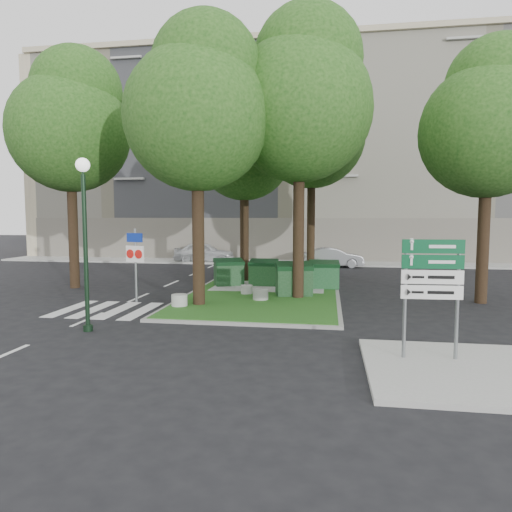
% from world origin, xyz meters
% --- Properties ---
extents(ground, '(120.00, 120.00, 0.00)m').
position_xyz_m(ground, '(0.00, 0.00, 0.00)').
color(ground, black).
rests_on(ground, ground).
extents(median_island, '(6.00, 16.00, 0.12)m').
position_xyz_m(median_island, '(0.50, 8.00, 0.06)').
color(median_island, '#234F16').
rests_on(median_island, ground).
extents(median_kerb, '(6.30, 16.30, 0.10)m').
position_xyz_m(median_kerb, '(0.50, 8.00, 0.05)').
color(median_kerb, gray).
rests_on(median_kerb, ground).
extents(sidewalk_corner, '(5.00, 4.00, 0.12)m').
position_xyz_m(sidewalk_corner, '(6.50, -3.50, 0.06)').
color(sidewalk_corner, '#999993').
rests_on(sidewalk_corner, ground).
extents(building_sidewalk, '(42.00, 3.00, 0.12)m').
position_xyz_m(building_sidewalk, '(0.00, 18.50, 0.06)').
color(building_sidewalk, '#999993').
rests_on(building_sidewalk, ground).
extents(zebra_crossing, '(5.00, 3.00, 0.01)m').
position_xyz_m(zebra_crossing, '(-3.75, 1.50, 0.01)').
color(zebra_crossing, silver).
rests_on(zebra_crossing, ground).
extents(apartment_building, '(41.00, 12.00, 16.00)m').
position_xyz_m(apartment_building, '(0.00, 26.00, 8.00)').
color(apartment_building, tan).
rests_on(apartment_building, ground).
extents(tree_median_near_left, '(5.20, 5.20, 10.53)m').
position_xyz_m(tree_median_near_left, '(-1.41, 2.56, 7.32)').
color(tree_median_near_left, black).
rests_on(tree_median_near_left, ground).
extents(tree_median_near_right, '(5.60, 5.60, 11.46)m').
position_xyz_m(tree_median_near_right, '(2.09, 4.56, 7.99)').
color(tree_median_near_right, black).
rests_on(tree_median_near_right, ground).
extents(tree_median_mid, '(4.80, 4.80, 9.99)m').
position_xyz_m(tree_median_mid, '(-0.91, 9.06, 6.98)').
color(tree_median_mid, black).
rests_on(tree_median_mid, ground).
extents(tree_median_far, '(5.80, 5.80, 11.93)m').
position_xyz_m(tree_median_far, '(2.29, 12.06, 8.32)').
color(tree_median_far, black).
rests_on(tree_median_far, ground).
extents(tree_street_left, '(5.40, 5.40, 11.00)m').
position_xyz_m(tree_street_left, '(-8.41, 6.06, 7.65)').
color(tree_street_left, black).
rests_on(tree_street_left, ground).
extents(tree_street_right, '(5.00, 5.00, 10.06)m').
position_xyz_m(tree_street_right, '(9.09, 5.06, 6.98)').
color(tree_street_right, black).
rests_on(tree_street_right, ground).
extents(dumpster_a, '(1.60, 1.39, 1.25)m').
position_xyz_m(dumpster_a, '(-1.41, 7.17, 0.72)').
color(dumpster_a, '#0E3513').
rests_on(dumpster_a, median_island).
extents(dumpster_b, '(1.33, 0.96, 1.21)m').
position_xyz_m(dumpster_b, '(0.19, 7.42, 0.70)').
color(dumpster_b, '#134218').
rests_on(dumpster_b, median_island).
extents(dumpster_c, '(1.66, 1.33, 1.36)m').
position_xyz_m(dumpster_c, '(1.79, 4.98, 0.77)').
color(dumpster_c, black).
rests_on(dumpster_c, median_island).
extents(dumpster_d, '(1.38, 1.00, 1.24)m').
position_xyz_m(dumpster_d, '(3.00, 7.05, 0.71)').
color(dumpster_d, '#164A23').
rests_on(dumpster_d, median_island).
extents(bollard_left, '(0.57, 0.57, 0.41)m').
position_xyz_m(bollard_left, '(-2.10, 2.05, 0.32)').
color(bollard_left, '#A7A8A2').
rests_on(bollard_left, median_island).
extents(bollard_right, '(0.60, 0.60, 0.43)m').
position_xyz_m(bollard_right, '(0.60, 3.75, 0.33)').
color(bollard_right, gray).
rests_on(bollard_right, median_island).
extents(bollard_mid, '(0.49, 0.49, 0.35)m').
position_xyz_m(bollard_mid, '(-0.17, 5.00, 0.30)').
color(bollard_mid, '#A8A9A3').
rests_on(bollard_mid, median_island).
extents(litter_bin, '(0.44, 0.44, 0.78)m').
position_xyz_m(litter_bin, '(2.45, 9.09, 0.51)').
color(litter_bin, gold).
rests_on(litter_bin, median_island).
extents(street_lamp, '(0.40, 0.40, 4.97)m').
position_xyz_m(street_lamp, '(-3.71, -1.40, 3.13)').
color(street_lamp, black).
rests_on(street_lamp, ground).
extents(traffic_sign_pole, '(0.83, 0.30, 2.86)m').
position_xyz_m(traffic_sign_pole, '(-4.15, 3.00, 1.84)').
color(traffic_sign_pole, slate).
rests_on(traffic_sign_pole, ground).
extents(directional_sign, '(1.35, 0.14, 2.70)m').
position_xyz_m(directional_sign, '(5.47, -2.89, 1.91)').
color(directional_sign, slate).
rests_on(directional_sign, sidewalk_corner).
extents(car_white, '(4.45, 2.16, 1.46)m').
position_xyz_m(car_white, '(-5.67, 18.26, 0.73)').
color(car_white, silver).
rests_on(car_white, ground).
extents(car_silver, '(3.99, 1.72, 1.28)m').
position_xyz_m(car_silver, '(3.50, 16.67, 0.64)').
color(car_silver, gray).
rests_on(car_silver, ground).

